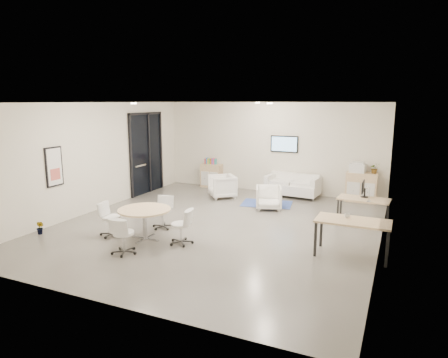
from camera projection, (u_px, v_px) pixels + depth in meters
room_shell at (218, 166)px, 10.24m from camera, size 9.60×10.60×4.80m
glass_door at (146, 151)px, 14.09m from camera, size 0.09×1.90×2.85m
artwork at (54, 167)px, 10.41m from camera, size 0.05×0.54×1.04m
wall_tv at (284, 144)px, 14.01m from camera, size 0.98×0.06×0.58m
ceiling_spots at (224, 103)px, 10.76m from camera, size 3.14×4.14×0.03m
sideboard_left at (212, 176)px, 15.19m from camera, size 0.79×0.41×0.88m
sideboard_right at (361, 187)px, 12.98m from camera, size 0.96×0.46×0.96m
books at (211, 161)px, 15.11m from camera, size 0.46×0.14×0.22m
printer at (358, 167)px, 12.92m from camera, size 0.52×0.45×0.34m
loveseat at (293, 186)px, 13.72m from camera, size 1.82×1.01×0.66m
blue_rug at (267, 204)px, 12.77m from camera, size 1.72×1.29×0.01m
armchair_left at (222, 185)px, 13.54m from camera, size 1.12×1.13×0.85m
armchair_right at (269, 197)px, 12.09m from camera, size 0.95×0.92×0.78m
desk_rear at (364, 201)px, 10.62m from camera, size 1.37×0.75×0.69m
desk_front at (353, 224)px, 8.35m from camera, size 1.52×0.77×0.79m
monitor at (363, 189)px, 10.71m from camera, size 0.20×0.50×0.44m
round_table at (144, 212)px, 9.36m from camera, size 1.23×1.23×0.75m
meeting_chairs at (145, 223)px, 9.41m from camera, size 2.48×2.48×0.82m
plant_cabinet at (375, 169)px, 12.71m from camera, size 0.41×0.43×0.26m
plant_floor at (41, 231)px, 9.84m from camera, size 0.20×0.35×0.15m
cup at (347, 215)px, 8.50m from camera, size 0.14×0.12×0.11m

